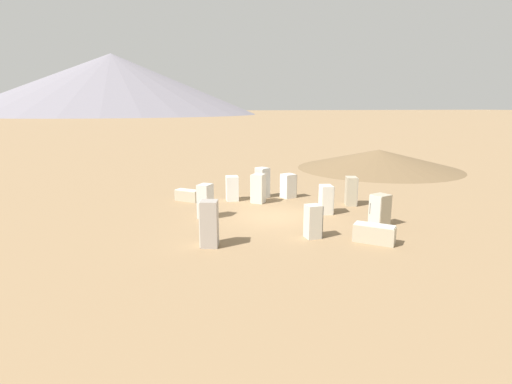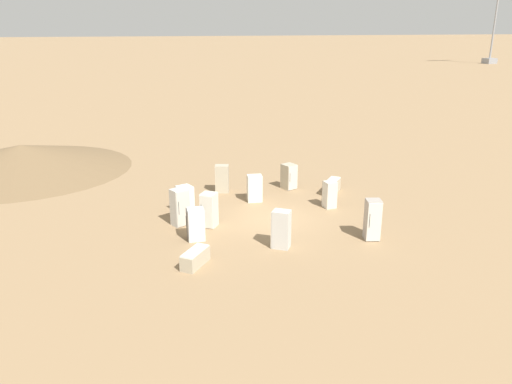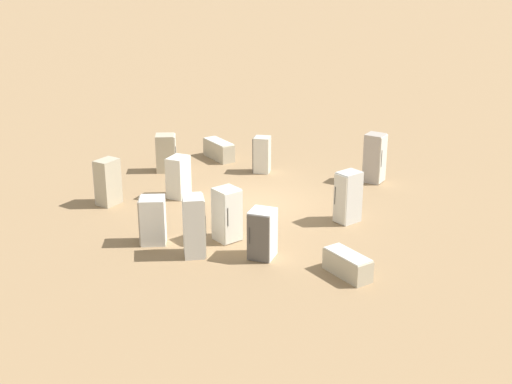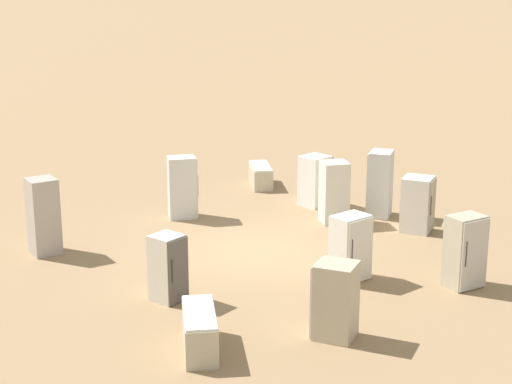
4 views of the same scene
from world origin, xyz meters
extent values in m
plane|color=#937551|center=(0.00, 0.00, 0.00)|extent=(1000.00, 1000.00, 0.00)
cone|color=gray|center=(266.65, 26.03, 19.36)|extent=(186.77, 186.77, 38.72)
cone|color=brown|center=(12.59, -13.68, 0.83)|extent=(14.05, 14.05, 1.67)
cube|color=#B2A88E|center=(-2.59, -4.36, 0.73)|extent=(0.88, 0.89, 1.46)
cube|color=beige|center=(-2.71, -4.00, 0.73)|extent=(0.65, 0.24, 1.40)
cylinder|color=#2D2D2D|center=(-2.48, -3.90, 0.80)|extent=(0.02, 0.02, 0.51)
cube|color=white|center=(3.91, -2.22, 0.71)|extent=(0.89, 0.90, 1.43)
cube|color=gray|center=(4.02, -2.58, 0.71)|extent=(0.66, 0.24, 1.37)
cylinder|color=#2D2D2D|center=(3.80, -2.69, 0.79)|extent=(0.02, 0.02, 0.50)
cube|color=silver|center=(4.43, -0.77, 0.90)|extent=(0.93, 0.83, 1.79)
cube|color=beige|center=(4.31, -0.49, 0.90)|extent=(0.69, 0.33, 1.72)
cylinder|color=#2D2D2D|center=(4.54, -0.36, 0.99)|extent=(0.02, 0.02, 0.63)
cube|color=beige|center=(-3.41, -0.70, 0.70)|extent=(0.61, 0.61, 1.40)
cube|color=#56514C|center=(-3.39, -1.01, 0.70)|extent=(0.56, 0.06, 1.35)
cylinder|color=#2D2D2D|center=(-3.60, -1.05, 0.77)|extent=(0.02, 0.02, 0.49)
cube|color=beige|center=(3.15, -0.16, 0.82)|extent=(0.94, 0.93, 1.64)
cube|color=silver|center=(3.35, 0.12, 0.82)|extent=(0.54, 0.42, 1.58)
cylinder|color=#2D2D2D|center=(3.56, 0.00, 0.90)|extent=(0.02, 0.02, 0.57)
cube|color=#B2A88E|center=(1.26, -4.94, 0.79)|extent=(0.90, 0.76, 1.59)
cube|color=#BCB7AD|center=(1.17, -5.22, 0.79)|extent=(0.71, 0.27, 1.52)
cylinder|color=#2D2D2D|center=(0.91, -5.17, 0.87)|extent=(0.02, 0.02, 0.55)
cube|color=silver|center=(0.00, -2.86, 0.73)|extent=(0.86, 0.69, 1.46)
cube|color=silver|center=(-0.05, -3.16, 0.73)|extent=(0.74, 0.16, 1.40)
cylinder|color=#2D2D2D|center=(-0.32, -3.15, 0.80)|extent=(0.02, 0.02, 0.51)
cube|color=white|center=(4.06, 1.17, 0.72)|extent=(0.78, 0.75, 1.43)
cube|color=#56514C|center=(4.44, 1.13, 0.72)|extent=(0.10, 0.66, 1.37)
cylinder|color=#2D2D2D|center=(4.45, 0.89, 0.79)|extent=(0.02, 0.02, 0.50)
cube|color=silver|center=(0.80, 3.18, 0.84)|extent=(0.91, 0.88, 1.68)
cube|color=beige|center=(1.10, 2.96, 0.84)|extent=(0.36, 0.46, 1.61)
cylinder|color=#2D2D2D|center=(1.01, 2.78, 0.92)|extent=(0.02, 0.02, 0.59)
cube|color=#B2A88E|center=(4.65, 3.69, 0.30)|extent=(1.39, 1.47, 0.61)
cube|color=silver|center=(4.65, 3.69, 0.63)|extent=(1.34, 1.41, 0.04)
cube|color=#B2A88E|center=(-4.64, -2.83, 0.36)|extent=(1.51, 1.58, 0.72)
cube|color=silver|center=(-4.64, -2.83, 0.74)|extent=(1.45, 1.52, 0.04)
cube|color=#A89E93|center=(-3.35, 3.60, 0.92)|extent=(0.80, 0.80, 1.83)
cube|color=silver|center=(-3.25, 3.92, 0.92)|extent=(0.60, 0.22, 1.76)
cylinder|color=#2D2D2D|center=(-3.03, 3.89, 1.01)|extent=(0.02, 0.02, 0.64)
camera|label=1|loc=(-18.15, 5.72, 5.38)|focal=28.00mm
camera|label=2|loc=(8.03, 21.40, 9.00)|focal=35.00mm
camera|label=3|loc=(22.12, 5.63, 8.78)|focal=50.00mm
camera|label=4|loc=(-14.63, -12.83, 6.93)|focal=60.00mm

